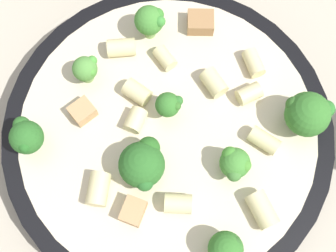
{
  "coord_description": "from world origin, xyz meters",
  "views": [
    {
      "loc": [
        -0.05,
        -0.12,
        0.43
      ],
      "look_at": [
        0.0,
        0.0,
        0.04
      ],
      "focal_mm": 50.0,
      "sensor_mm": 36.0,
      "label": 1
    }
  ],
  "objects_px": {
    "chicken_chunk_1": "(83,111)",
    "rigatoni_9": "(121,48)",
    "broccoli_floret_3": "(223,252)",
    "rigatoni_3": "(214,83)",
    "broccoli_floret_0": "(169,105)",
    "broccoli_floret_6": "(26,136)",
    "rigatoni_5": "(262,210)",
    "broccoli_floret_7": "(86,69)",
    "rigatoni_7": "(264,140)",
    "rigatoni_8": "(137,92)",
    "rigatoni_2": "(98,189)",
    "rigatoni_0": "(251,97)",
    "broccoli_floret_1": "(235,163)",
    "broccoli_floret_4": "(143,164)",
    "rigatoni_1": "(254,63)",
    "broccoli_floret_2": "(308,114)",
    "rigatoni_10": "(178,204)",
    "chicken_chunk_2": "(133,211)",
    "chicken_chunk_0": "(201,22)",
    "rigatoni_6": "(136,120)",
    "rigatoni_4": "(165,58)",
    "broccoli_floret_5": "(150,21)",
    "pasta_bowl": "(168,134)"
  },
  "relations": [
    {
      "from": "broccoli_floret_5",
      "to": "broccoli_floret_6",
      "type": "bearing_deg",
      "value": -156.06
    },
    {
      "from": "pasta_bowl",
      "to": "rigatoni_3",
      "type": "xyz_separation_m",
      "value": [
        0.05,
        0.02,
        0.02
      ]
    },
    {
      "from": "broccoli_floret_6",
      "to": "rigatoni_5",
      "type": "xyz_separation_m",
      "value": [
        0.16,
        -0.13,
        -0.02
      ]
    },
    {
      "from": "broccoli_floret_7",
      "to": "chicken_chunk_2",
      "type": "relative_size",
      "value": 1.38
    },
    {
      "from": "chicken_chunk_2",
      "to": "rigatoni_3",
      "type": "bearing_deg",
      "value": 35.37
    },
    {
      "from": "rigatoni_0",
      "to": "rigatoni_5",
      "type": "height_order",
      "value": "rigatoni_5"
    },
    {
      "from": "rigatoni_6",
      "to": "broccoli_floret_2",
      "type": "bearing_deg",
      "value": -23.26
    },
    {
      "from": "broccoli_floret_3",
      "to": "rigatoni_10",
      "type": "xyz_separation_m",
      "value": [
        -0.02,
        0.05,
        -0.01
      ]
    },
    {
      "from": "broccoli_floret_4",
      "to": "rigatoni_6",
      "type": "bearing_deg",
      "value": 76.73
    },
    {
      "from": "broccoli_floret_1",
      "to": "rigatoni_8",
      "type": "height_order",
      "value": "broccoli_floret_1"
    },
    {
      "from": "rigatoni_8",
      "to": "rigatoni_9",
      "type": "xyz_separation_m",
      "value": [
        0.0,
        0.05,
        0.0
      ]
    },
    {
      "from": "broccoli_floret_3",
      "to": "broccoli_floret_0",
      "type": "bearing_deg",
      "value": 85.72
    },
    {
      "from": "rigatoni_1",
      "to": "broccoli_floret_4",
      "type": "bearing_deg",
      "value": -158.6
    },
    {
      "from": "broccoli_floret_2",
      "to": "rigatoni_6",
      "type": "height_order",
      "value": "broccoli_floret_2"
    },
    {
      "from": "rigatoni_2",
      "to": "broccoli_floret_0",
      "type": "bearing_deg",
      "value": 26.96
    },
    {
      "from": "rigatoni_2",
      "to": "rigatoni_4",
      "type": "relative_size",
      "value": 1.29
    },
    {
      "from": "rigatoni_7",
      "to": "chicken_chunk_0",
      "type": "relative_size",
      "value": 1.09
    },
    {
      "from": "rigatoni_0",
      "to": "rigatoni_9",
      "type": "xyz_separation_m",
      "value": [
        -0.09,
        0.09,
        0.0
      ]
    },
    {
      "from": "broccoli_floret_7",
      "to": "rigatoni_5",
      "type": "xyz_separation_m",
      "value": [
        0.09,
        -0.17,
        -0.01
      ]
    },
    {
      "from": "chicken_chunk_1",
      "to": "rigatoni_9",
      "type": "bearing_deg",
      "value": 38.96
    },
    {
      "from": "rigatoni_3",
      "to": "chicken_chunk_2",
      "type": "distance_m",
      "value": 0.14
    },
    {
      "from": "broccoli_floret_2",
      "to": "chicken_chunk_1",
      "type": "height_order",
      "value": "broccoli_floret_2"
    },
    {
      "from": "rigatoni_0",
      "to": "rigatoni_8",
      "type": "bearing_deg",
      "value": 154.26
    },
    {
      "from": "rigatoni_10",
      "to": "chicken_chunk_0",
      "type": "relative_size",
      "value": 0.92
    },
    {
      "from": "rigatoni_7",
      "to": "rigatoni_10",
      "type": "distance_m",
      "value": 0.09
    },
    {
      "from": "rigatoni_1",
      "to": "broccoli_floret_5",
      "type": "bearing_deg",
      "value": 136.87
    },
    {
      "from": "rigatoni_5",
      "to": "rigatoni_8",
      "type": "distance_m",
      "value": 0.15
    },
    {
      "from": "rigatoni_1",
      "to": "rigatoni_5",
      "type": "bearing_deg",
      "value": -113.63
    },
    {
      "from": "rigatoni_2",
      "to": "rigatoni_10",
      "type": "distance_m",
      "value": 0.07
    },
    {
      "from": "rigatoni_2",
      "to": "rigatoni_5",
      "type": "xyz_separation_m",
      "value": [
        0.12,
        -0.07,
        -0.0
      ]
    },
    {
      "from": "broccoli_floret_0",
      "to": "broccoli_floret_4",
      "type": "distance_m",
      "value": 0.06
    },
    {
      "from": "broccoli_floret_2",
      "to": "rigatoni_10",
      "type": "bearing_deg",
      "value": -169.53
    },
    {
      "from": "broccoli_floret_0",
      "to": "broccoli_floret_3",
      "type": "xyz_separation_m",
      "value": [
        -0.01,
        -0.13,
        0.0
      ]
    },
    {
      "from": "broccoli_floret_7",
      "to": "chicken_chunk_0",
      "type": "bearing_deg",
      "value": 3.85
    },
    {
      "from": "broccoli_floret_7",
      "to": "rigatoni_7",
      "type": "height_order",
      "value": "broccoli_floret_7"
    },
    {
      "from": "broccoli_floret_0",
      "to": "rigatoni_10",
      "type": "bearing_deg",
      "value": -107.94
    },
    {
      "from": "rigatoni_10",
      "to": "broccoli_floret_5",
      "type": "bearing_deg",
      "value": 75.25
    },
    {
      "from": "broccoli_floret_3",
      "to": "rigatoni_3",
      "type": "relative_size",
      "value": 1.44
    },
    {
      "from": "broccoli_floret_1",
      "to": "broccoli_floret_4",
      "type": "height_order",
      "value": "broccoli_floret_4"
    },
    {
      "from": "broccoli_floret_1",
      "to": "rigatoni_4",
      "type": "xyz_separation_m",
      "value": [
        -0.01,
        0.12,
        -0.01
      ]
    },
    {
      "from": "broccoli_floret_1",
      "to": "rigatoni_6",
      "type": "height_order",
      "value": "broccoli_floret_1"
    },
    {
      "from": "broccoli_floret_6",
      "to": "broccoli_floret_0",
      "type": "bearing_deg",
      "value": -9.28
    },
    {
      "from": "broccoli_floret_2",
      "to": "broccoli_floret_3",
      "type": "height_order",
      "value": "broccoli_floret_2"
    },
    {
      "from": "broccoli_floret_4",
      "to": "rigatoni_4",
      "type": "relative_size",
      "value": 1.98
    },
    {
      "from": "rigatoni_0",
      "to": "rigatoni_10",
      "type": "bearing_deg",
      "value": -147.85
    },
    {
      "from": "broccoli_floret_5",
      "to": "rigatoni_1",
      "type": "height_order",
      "value": "broccoli_floret_5"
    },
    {
      "from": "rigatoni_3",
      "to": "rigatoni_4",
      "type": "xyz_separation_m",
      "value": [
        -0.03,
        0.04,
        -0.0
      ]
    },
    {
      "from": "broccoli_floret_2",
      "to": "rigatoni_0",
      "type": "height_order",
      "value": "broccoli_floret_2"
    },
    {
      "from": "rigatoni_0",
      "to": "chicken_chunk_2",
      "type": "distance_m",
      "value": 0.15
    },
    {
      "from": "rigatoni_0",
      "to": "rigatoni_2",
      "type": "distance_m",
      "value": 0.16
    }
  ]
}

